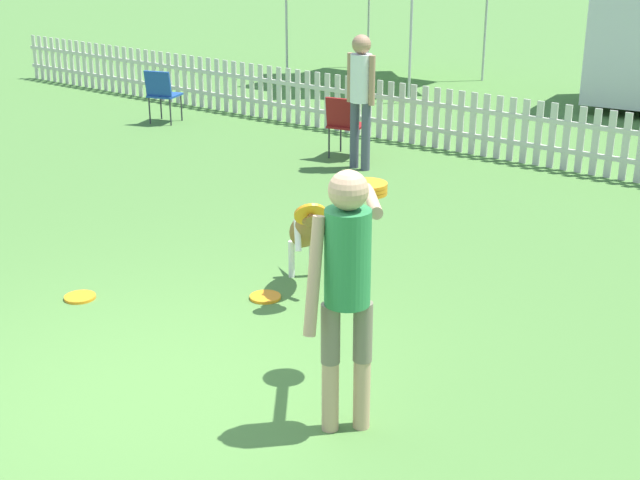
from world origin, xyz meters
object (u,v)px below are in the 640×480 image
Objects in this scene: folding_chair_blue_left at (345,121)px; spectator_standing at (361,89)px; folding_chair_center at (162,92)px; leaping_dog at (305,231)px; frisbee_near_handler at (265,297)px; handler_person at (348,268)px; frisbee_near_dog at (80,297)px.

spectator_standing reaches higher than folding_chair_blue_left.
folding_chair_blue_left is 3.44m from folding_chair_center.
folding_chair_center is 0.49× the size of spectator_standing.
folding_chair_center is (-5.75, 3.74, -0.05)m from leaping_dog.
frisbee_near_handler is at bearing 21.44° from leaping_dog.
frisbee_near_handler is 4.68m from folding_chair_blue_left.
handler_person reaches higher than folding_chair_center.
frisbee_near_dog is at bearing -142.60° from frisbee_near_handler.
spectator_standing reaches higher than frisbee_near_dog.
folding_chair_center is (-4.34, 5.06, 0.48)m from frisbee_near_dog.
handler_person reaches higher than frisbee_near_handler.
leaping_dog is 3.50× the size of frisbee_near_handler.
handler_person is 2.32m from frisbee_near_handler.
handler_person reaches higher than frisbee_near_dog.
handler_person is 2.06× the size of folding_chair_blue_left.
spectator_standing reaches higher than folding_chair_center.
folding_chair_blue_left is 0.49× the size of spectator_standing.
leaping_dog is 0.66m from frisbee_near_handler.
handler_person is 1.83× the size of leaping_dog.
folding_chair_blue_left reaches higher than frisbee_near_dog.
leaping_dog is at bearing 42.98° from frisbee_near_dog.
folding_chair_blue_left is at bearing 81.18° from handler_person.
frisbee_near_dog is at bearing -1.75° from leaping_dog.
leaping_dog is at bearing 120.56° from spectator_standing.
folding_chair_center reaches higher than folding_chair_blue_left.
folding_chair_blue_left is (-0.90, 5.09, 0.48)m from frisbee_near_dog.
handler_person is 6.40× the size of frisbee_near_handler.
handler_person is 6.59m from folding_chair_blue_left.
frisbee_near_handler is 0.32× the size of folding_chair_blue_left.
folding_chair_blue_left is at bearing 100.02° from frisbee_near_dog.
folding_chair_blue_left is at bearing -31.77° from spectator_standing.
frisbee_near_handler is at bearing 106.27° from folding_chair_blue_left.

